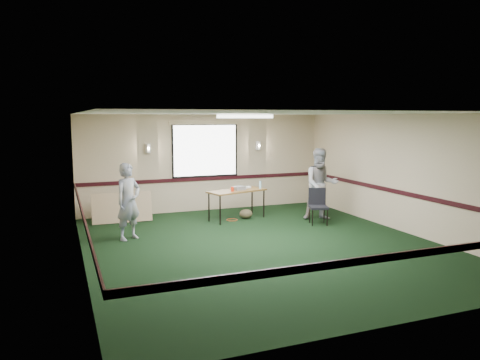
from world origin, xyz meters
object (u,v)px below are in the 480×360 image
object	(u,v)px
folding_table	(237,192)
person_right	(321,184)
person_left	(128,202)
projector	(239,188)
conference_chair	(318,203)

from	to	relation	value
folding_table	person_right	world-z (taller)	person_right
person_left	folding_table	bearing A→B (deg)	-11.50
folding_table	person_left	world-z (taller)	person_left
projector	person_left	bearing A→B (deg)	-176.75
projector	folding_table	bearing A→B (deg)	167.96
conference_chair	person_right	distance (m)	0.64
conference_chair	person_left	size ratio (longest dim) A/B	0.53
projector	person_left	xyz separation A→B (m)	(-2.94, -1.02, 0.02)
conference_chair	person_left	distance (m)	4.59
conference_chair	person_right	size ratio (longest dim) A/B	0.48
folding_table	projector	size ratio (longest dim) A/B	5.72
person_left	person_right	bearing A→B (deg)	-28.41
person_left	person_right	size ratio (longest dim) A/B	0.90
person_right	folding_table	bearing A→B (deg)	175.33
folding_table	person_right	size ratio (longest dim) A/B	0.89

